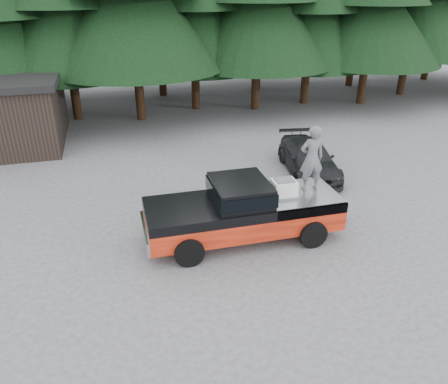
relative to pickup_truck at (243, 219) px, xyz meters
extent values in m
plane|color=#474649|center=(-0.83, -0.74, -0.67)|extent=(120.00, 120.00, 0.00)
cube|color=black|center=(-0.10, 0.00, 0.96)|extent=(1.66, 1.90, 0.59)
cube|color=silver|center=(1.22, -0.11, 0.91)|extent=(0.71, 0.59, 0.48)
imported|color=#515458|center=(2.17, 0.13, 1.69)|extent=(0.76, 0.52, 2.05)
imported|color=black|center=(4.06, 4.12, -0.03)|extent=(2.39, 4.61, 1.28)
camera|label=1|loc=(-3.51, -10.98, 6.49)|focal=35.00mm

